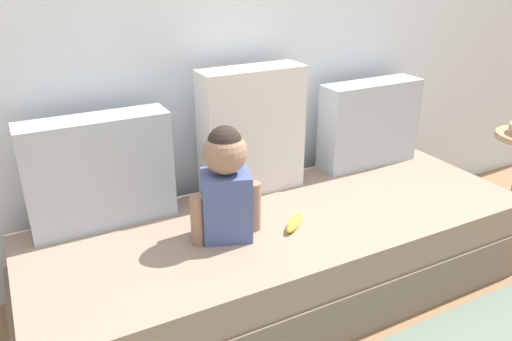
# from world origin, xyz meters

# --- Properties ---
(ground_plane) EXTENTS (12.00, 12.00, 0.00)m
(ground_plane) POSITION_xyz_m (0.00, 0.00, 0.00)
(ground_plane) COLOR #93704C
(couch) EXTENTS (2.25, 0.83, 0.39)m
(couch) POSITION_xyz_m (0.00, 0.00, 0.19)
(couch) COLOR #826C5B
(couch) RESTS_ON ground
(throw_pillow_left) EXTENTS (0.58, 0.16, 0.47)m
(throw_pillow_left) POSITION_xyz_m (-0.70, 0.32, 0.62)
(throw_pillow_left) COLOR #B2BCC6
(throw_pillow_left) RESTS_ON couch
(throw_pillow_center) EXTENTS (0.49, 0.16, 0.59)m
(throw_pillow_center) POSITION_xyz_m (0.00, 0.32, 0.69)
(throw_pillow_center) COLOR silver
(throw_pillow_center) RESTS_ON couch
(throw_pillow_right) EXTENTS (0.55, 0.16, 0.45)m
(throw_pillow_right) POSITION_xyz_m (0.70, 0.32, 0.61)
(throw_pillow_right) COLOR #B2BCC6
(throw_pillow_right) RESTS_ON couch
(toddler) EXTENTS (0.30, 0.20, 0.47)m
(toddler) POSITION_xyz_m (-0.29, -0.02, 0.63)
(toddler) COLOR #4C5B93
(toddler) RESTS_ON couch
(banana) EXTENTS (0.16, 0.14, 0.04)m
(banana) POSITION_xyz_m (-0.01, -0.09, 0.41)
(banana) COLOR yellow
(banana) RESTS_ON couch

